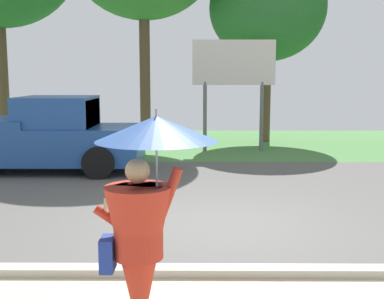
# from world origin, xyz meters

# --- Properties ---
(ground_plane) EXTENTS (40.00, 22.00, 0.20)m
(ground_plane) POSITION_xyz_m (0.00, 2.95, -0.05)
(ground_plane) COLOR #565451
(monk_pedestrian) EXTENTS (1.11, 1.06, 2.13)m
(monk_pedestrian) POSITION_xyz_m (-0.84, -3.54, 1.13)
(monk_pedestrian) COLOR #B22D1E
(monk_pedestrian) RESTS_ON ground_plane
(pickup_truck) EXTENTS (5.20, 2.28, 1.88)m
(pickup_truck) POSITION_xyz_m (-4.33, 4.73, 0.87)
(pickup_truck) COLOR #1E478C
(pickup_truck) RESTS_ON ground_plane
(roadside_billboard) EXTENTS (2.60, 0.12, 3.50)m
(roadside_billboard) POSITION_xyz_m (0.82, 8.09, 2.55)
(roadside_billboard) COLOR slate
(roadside_billboard) RESTS_ON ground_plane
(tree_right_mid) EXTENTS (4.13, 4.13, 6.64)m
(tree_right_mid) POSITION_xyz_m (2.16, 10.46, 4.74)
(tree_right_mid) COLOR brown
(tree_right_mid) RESTS_ON ground_plane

